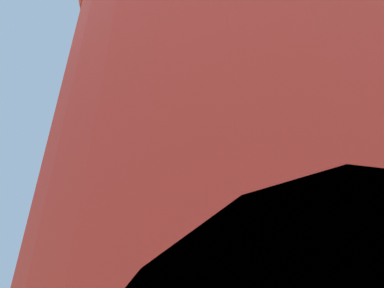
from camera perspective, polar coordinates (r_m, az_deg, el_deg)
distant_kite_blue_mid_right at (r=29.44m, az=13.27°, el=10.56°), size 0.70×0.72×0.24m
distant_kite_black_low_right at (r=34.68m, az=18.87°, el=-21.61°), size 0.70×0.70×0.21m
distant_kite_black_high_left at (r=40.49m, az=-9.67°, el=2.17°), size 1.22×1.10×2.37m
distant_kite_red_low_left at (r=25.80m, az=4.54°, el=-17.01°), size 1.37×1.24×2.21m
distant_kite_yellow_far_center at (r=28.21m, az=21.91°, el=-8.83°), size 0.98×0.96×1.53m
distant_kite_purple_high_right at (r=29.65m, az=13.33°, el=-1.97°), size 1.74×1.61×2.73m
marker_flag at (r=5.53m, az=-26.34°, el=-21.35°), size 0.30×0.24×1.62m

